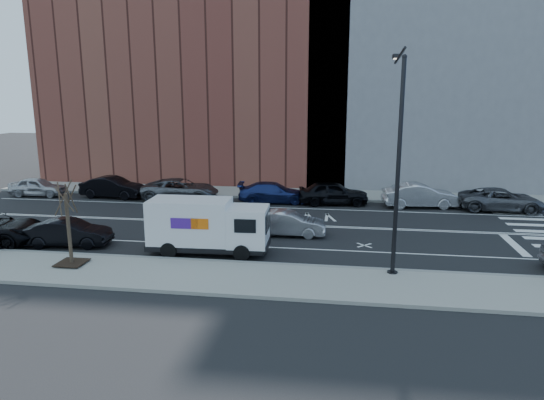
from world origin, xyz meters
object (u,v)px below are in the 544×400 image
(fedex_van, at_px, (207,225))
(driving_sedan, at_px, (288,223))
(far_parked_a, at_px, (38,187))
(far_parked_b, at_px, (113,187))

(fedex_van, distance_m, driving_sedan, 5.02)
(far_parked_a, height_order, driving_sedan, far_parked_a)
(fedex_van, bearing_deg, far_parked_a, 143.54)
(far_parked_a, bearing_deg, fedex_van, -128.09)
(far_parked_b, distance_m, driving_sedan, 15.95)
(fedex_van, bearing_deg, far_parked_b, 130.34)
(far_parked_b, bearing_deg, far_parked_a, 97.12)
(far_parked_b, relative_size, driving_sedan, 1.15)
(far_parked_a, xyz_separation_m, far_parked_b, (5.89, 0.24, 0.08))
(far_parked_a, relative_size, far_parked_b, 0.87)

